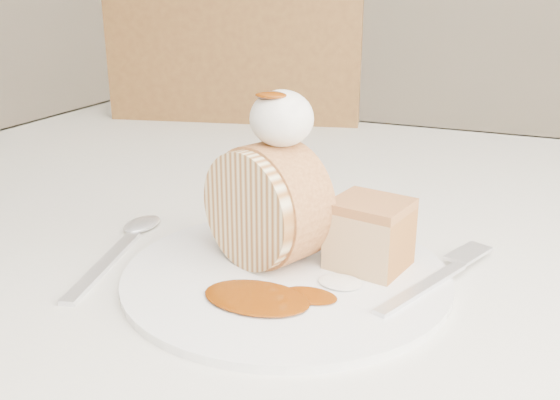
% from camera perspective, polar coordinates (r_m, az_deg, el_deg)
% --- Properties ---
extents(table, '(1.40, 0.90, 0.75)m').
position_cam_1_polar(table, '(0.74, 8.18, -7.40)').
color(table, beige).
rests_on(table, ground).
extents(chair_far, '(0.55, 0.55, 0.96)m').
position_cam_1_polar(chair_far, '(1.32, -2.87, -0.27)').
color(chair_far, brown).
rests_on(chair_far, ground).
extents(plate, '(0.33, 0.33, 0.01)m').
position_cam_1_polar(plate, '(0.54, 0.57, -6.86)').
color(plate, white).
rests_on(plate, table).
extents(roulade_slice, '(0.12, 0.09, 0.10)m').
position_cam_1_polar(roulade_slice, '(0.54, -1.24, -0.48)').
color(roulade_slice, beige).
rests_on(roulade_slice, plate).
extents(cake_chunk, '(0.07, 0.07, 0.05)m').
position_cam_1_polar(cake_chunk, '(0.55, 8.18, -3.46)').
color(cake_chunk, '#B17543').
rests_on(cake_chunk, plate).
extents(whipped_cream, '(0.05, 0.05, 0.05)m').
position_cam_1_polar(whipped_cream, '(0.52, 0.15, 7.47)').
color(whipped_cream, white).
rests_on(whipped_cream, roulade_slice).
extents(caramel_drizzle, '(0.03, 0.02, 0.01)m').
position_cam_1_polar(caramel_drizzle, '(0.51, -0.83, 10.23)').
color(caramel_drizzle, '#652904').
rests_on(caramel_drizzle, whipped_cream).
extents(caramel_pool, '(0.10, 0.07, 0.00)m').
position_cam_1_polar(caramel_pool, '(0.49, -2.16, -8.89)').
color(caramel_pool, '#652904').
rests_on(caramel_pool, plate).
extents(fork, '(0.08, 0.16, 0.00)m').
position_cam_1_polar(fork, '(0.52, 12.88, -7.83)').
color(fork, silver).
rests_on(fork, plate).
extents(spoon, '(0.07, 0.18, 0.00)m').
position_cam_1_polar(spoon, '(0.59, -15.77, -5.73)').
color(spoon, silver).
rests_on(spoon, table).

